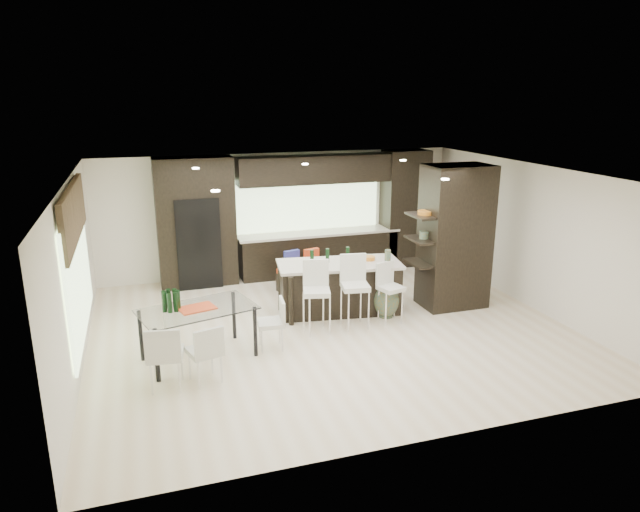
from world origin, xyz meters
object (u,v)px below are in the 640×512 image
object	(u,v)px
stool_right	(390,299)
chair_end	(271,326)
bench	(307,278)
floor_vase	(387,284)
kitchen_island	(339,287)
dining_table	(199,334)
stool_mid	(355,299)
chair_far	(166,359)
stool_left	(317,304)
chair_near	(205,355)

from	to	relation	value
stool_right	chair_end	bearing A→B (deg)	175.05
chair_end	bench	bearing A→B (deg)	-21.83
floor_vase	kitchen_island	bearing A→B (deg)	142.46
kitchen_island	dining_table	distance (m)	2.98
kitchen_island	dining_table	world-z (taller)	kitchen_island
stool_mid	bench	xyz separation A→B (m)	(-0.20, 2.21, -0.28)
kitchen_island	chair_far	xyz separation A→B (m)	(-3.25, -2.01, -0.03)
kitchen_island	stool_left	distance (m)	1.06
kitchen_island	stool_left	bearing A→B (deg)	-122.47
dining_table	chair_near	xyz separation A→B (m)	(0.00, -0.77, -0.01)
chair_end	floor_vase	bearing A→B (deg)	-67.74
chair_far	stool_mid	bearing A→B (deg)	28.95
chair_end	dining_table	bearing A→B (deg)	96.10
stool_right	dining_table	distance (m)	3.44
floor_vase	stool_left	bearing A→B (deg)	-169.72
stool_left	floor_vase	bearing A→B (deg)	24.04
stool_right	chair_end	xyz separation A→B (m)	(-2.28, -0.44, -0.06)
stool_left	chair_far	size ratio (longest dim) A/B	1.14
stool_left	stool_mid	world-z (taller)	stool_mid
chair_near	stool_left	bearing A→B (deg)	14.86
kitchen_island	chair_far	bearing A→B (deg)	-140.01
kitchen_island	floor_vase	bearing A→B (deg)	-29.31
floor_vase	chair_end	bearing A→B (deg)	-163.84
stool_right	dining_table	world-z (taller)	stool_right
chair_end	chair_far	bearing A→B (deg)	121.63
kitchen_island	bench	size ratio (longest dim) A/B	1.82
kitchen_island	stool_left	size ratio (longest dim) A/B	2.26
stool_right	dining_table	size ratio (longest dim) A/B	0.51
chair_far	chair_end	size ratio (longest dim) A/B	1.16
stool_left	chair_end	size ratio (longest dim) A/B	1.32
stool_mid	bench	world-z (taller)	stool_mid
stool_left	floor_vase	world-z (taller)	floor_vase
stool_right	floor_vase	distance (m)	0.31
bench	chair_far	size ratio (longest dim) A/B	1.41
stool_left	dining_table	bearing A→B (deg)	-154.75
chair_far	stool_right	bearing A→B (deg)	26.08
stool_left	dining_table	world-z (taller)	stool_left
stool_left	dining_table	distance (m)	2.07
bench	floor_vase	world-z (taller)	floor_vase
floor_vase	chair_far	world-z (taller)	floor_vase
kitchen_island	stool_right	bearing A→B (deg)	-40.06
chair_far	chair_end	distance (m)	1.84
stool_mid	floor_vase	distance (m)	0.77
chair_near	chair_far	distance (m)	0.53
floor_vase	chair_far	distance (m)	4.23
bench	dining_table	xyz separation A→B (m)	(-2.52, -2.62, 0.17)
stool_left	chair_end	bearing A→B (deg)	-141.50
dining_table	stool_left	bearing A→B (deg)	-3.24
stool_mid	chair_end	world-z (taller)	stool_mid
stool_left	floor_vase	size ratio (longest dim) A/B	0.78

